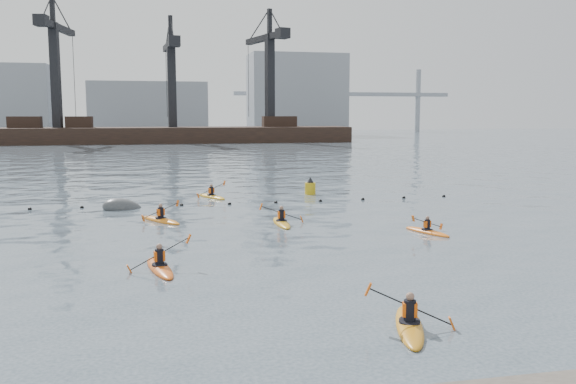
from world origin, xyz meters
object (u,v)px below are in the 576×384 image
kayaker_4 (427,231)px  kayaker_5 (211,196)px  kayaker_0 (160,267)px  kayaker_1 (409,324)px  kayaker_2 (161,219)px  nav_buoy (310,188)px  mooring_buoy (123,209)px  kayaker_3 (281,222)px

kayaker_4 → kayaker_5: kayaker_5 is taller
kayaker_0 → kayaker_1: (6.50, -7.76, 0.00)m
kayaker_1 → kayaker_2: kayaker_1 is taller
kayaker_2 → nav_buoy: nav_buoy is taller
kayaker_4 → mooring_buoy: size_ratio=1.21×
kayaker_1 → kayaker_5: kayaker_1 is taller
kayaker_5 → kayaker_2: bearing=-137.6°
kayaker_0 → kayaker_2: kayaker_0 is taller
kayaker_0 → kayaker_5: 19.65m
kayaker_0 → kayaker_1: bearing=-60.9°
kayaker_1 → kayaker_3: bearing=109.2°
kayaker_1 → kayaker_2: (-6.36, 18.20, -0.00)m
kayaker_5 → nav_buoy: (7.10, 0.25, 0.32)m
kayaker_0 → mooring_buoy: size_ratio=1.45×
kayaker_0 → kayaker_4: bearing=8.3°
kayaker_2 → mooring_buoy: kayaker_2 is taller
kayaker_4 → kayaker_5: bearing=-78.0°
kayaker_0 → mooring_buoy: 15.58m
kayaker_1 → kayaker_4: 13.69m
kayaker_4 → kayaker_1: bearing=43.6°
kayaker_1 → mooring_buoy: (-8.61, 23.20, -0.11)m
kayaker_0 → kayaker_2: size_ratio=1.09×
kayaker_0 → kayaker_2: bearing=78.3°
kayaker_3 → kayaker_4: size_ratio=1.16×
kayaker_2 → kayaker_3: 6.53m
kayaker_1 → kayaker_5: (-2.87, 27.07, -0.01)m
kayaker_2 → kayaker_4: size_ratio=1.10×
kayaker_3 → nav_buoy: size_ratio=2.42×
kayaker_5 → nav_buoy: nav_buoy is taller
kayaker_3 → kayaker_5: bearing=104.6°
kayaker_2 → kayaker_5: size_ratio=0.99×
kayaker_3 → kayaker_5: size_ratio=1.04×
mooring_buoy → kayaker_1: bearing=-69.6°
kayaker_1 → nav_buoy: nav_buoy is taller
kayaker_0 → kayaker_3: size_ratio=1.04×
kayaker_1 → kayaker_4: kayaker_1 is taller
mooring_buoy → kayaker_3: bearing=-40.5°
kayaker_5 → nav_buoy: size_ratio=2.32×
kayaker_0 → kayaker_3: bearing=41.8°
kayaker_3 → mooring_buoy: (-8.40, 7.17, -0.10)m
kayaker_4 → kayaker_5: size_ratio=0.90×
nav_buoy → mooring_buoy: bearing=-162.2°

